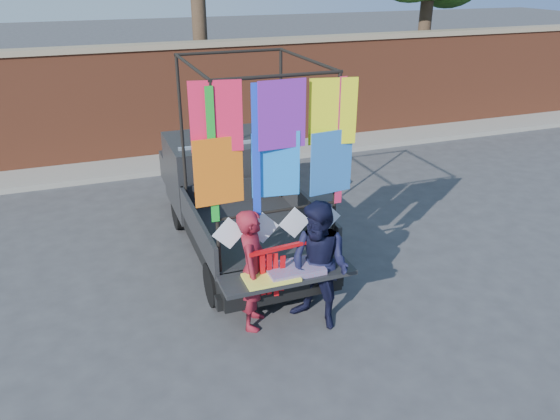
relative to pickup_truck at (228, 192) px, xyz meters
name	(u,v)px	position (x,y,z in m)	size (l,w,h in m)	color
ground	(275,313)	(-0.05, -2.43, -0.78)	(90.00, 90.00, 0.00)	#38383A
brick_wall	(172,100)	(-0.05, 4.57, 0.55)	(30.00, 0.45, 2.61)	brown
curb	(182,161)	(-0.05, 3.87, -0.72)	(30.00, 1.20, 0.12)	gray
pickup_truck	(228,192)	(0.00, 0.00, 0.00)	(1.96, 4.92, 3.09)	black
woman	(253,270)	(-0.38, -2.55, 0.01)	(0.58, 0.38, 1.58)	maroon
man	(319,266)	(0.39, -2.82, 0.05)	(0.80, 0.63, 1.65)	black
streamer_bundle	(278,263)	(-0.10, -2.70, 0.13)	(0.98, 0.14, 0.67)	red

